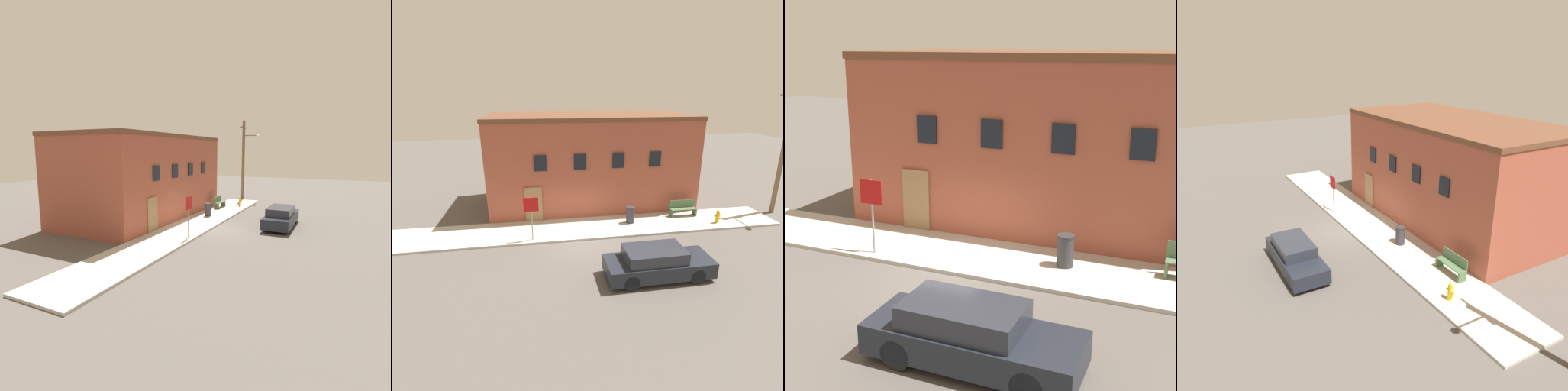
{
  "view_description": "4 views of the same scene",
  "coord_description": "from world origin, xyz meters",
  "views": [
    {
      "loc": [
        -17.48,
        -7.2,
        4.89
      ],
      "look_at": [
        0.4,
        1.44,
        2.0
      ],
      "focal_mm": 28.0,
      "sensor_mm": 36.0,
      "label": 1
    },
    {
      "loc": [
        -2.3,
        -14.19,
        7.31
      ],
      "look_at": [
        0.4,
        1.44,
        2.0
      ],
      "focal_mm": 28.0,
      "sensor_mm": 36.0,
      "label": 2
    },
    {
      "loc": [
        6.41,
        -12.67,
        6.35
      ],
      "look_at": [
        0.4,
        1.44,
        2.0
      ],
      "focal_mm": 50.0,
      "sensor_mm": 36.0,
      "label": 3
    },
    {
      "loc": [
        17.71,
        -8.18,
        9.35
      ],
      "look_at": [
        0.4,
        1.44,
        2.0
      ],
      "focal_mm": 35.0,
      "sensor_mm": 36.0,
      "label": 4
    }
  ],
  "objects": [
    {
      "name": "brick_building",
      "position": [
        1.32,
        6.11,
        3.02
      ],
      "size": [
        13.09,
        6.58,
        6.03
      ],
      "color": "#9E4C38",
      "rests_on": "ground"
    },
    {
      "name": "stop_sign",
      "position": [
        -2.68,
        0.38,
        1.75
      ],
      "size": [
        0.74,
        0.06,
        2.3
      ],
      "color": "gray",
      "rests_on": "sidewalk"
    },
    {
      "name": "ground_plane",
      "position": [
        0.0,
        0.0,
        0.0
      ],
      "size": [
        80.0,
        80.0,
        0.0
      ],
      "primitive_type": "plane",
      "color": "#56514C"
    },
    {
      "name": "trash_bin",
      "position": [
        2.96,
        1.65,
        0.6
      ],
      "size": [
        0.5,
        0.5,
        0.95
      ],
      "color": "#333338",
      "rests_on": "sidewalk"
    },
    {
      "name": "sidewalk",
      "position": [
        0.0,
        1.44,
        0.06
      ],
      "size": [
        23.16,
        2.88,
        0.12
      ],
      "color": "#BCB7AD",
      "rests_on": "ground"
    },
    {
      "name": "parked_car",
      "position": [
        2.42,
        -3.77,
        0.65
      ],
      "size": [
        4.43,
        1.65,
        1.34
      ],
      "color": "black",
      "rests_on": "ground"
    },
    {
      "name": "fire_hydrant",
      "position": [
        7.99,
        0.76,
        0.51
      ],
      "size": [
        0.44,
        0.21,
        0.79
      ],
      "color": "gold",
      "rests_on": "sidewalk"
    },
    {
      "name": "bench",
      "position": [
        6.47,
        2.12,
        0.6
      ],
      "size": [
        1.62,
        0.44,
        0.98
      ],
      "color": "#4C6B47",
      "rests_on": "sidewalk"
    }
  ]
}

